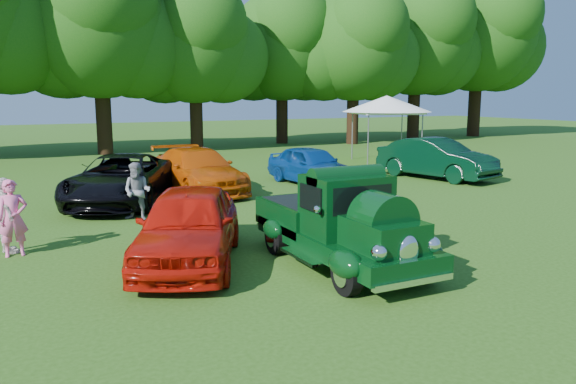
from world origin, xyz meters
name	(u,v)px	position (x,y,z in m)	size (l,w,h in m)	color
ground	(286,267)	(0.00, 0.00, 0.00)	(120.00, 120.00, 0.00)	#284F12
hero_pickup	(340,226)	(1.03, -0.28, 0.78)	(2.14, 4.59, 1.79)	black
red_convertible	(189,226)	(-1.58, 1.09, 0.76)	(1.80, 4.47, 1.52)	#B01107
back_car_black	(121,179)	(-1.66, 8.02, 0.75)	(2.47, 5.36, 1.49)	black
back_car_orange	(198,171)	(1.08, 8.97, 0.74)	(2.07, 5.10, 1.48)	#BB4706
back_car_blue	(311,165)	(5.37, 8.79, 0.71)	(1.67, 4.14, 1.41)	navy
back_car_green	(436,158)	(10.50, 7.86, 0.79)	(1.68, 4.82, 1.59)	black
spectator_pink	(13,218)	(-4.66, 3.20, 0.80)	(0.58, 0.38, 1.59)	pink
spectator_grey	(137,191)	(-1.67, 5.50, 0.77)	(0.74, 0.58, 1.53)	gray
spectator_white	(6,216)	(-4.78, 3.46, 0.80)	(0.94, 0.39, 1.61)	beige
canopy_tent	(387,104)	(12.08, 13.38, 2.82)	(5.39, 5.39, 3.25)	white
tree_line	(102,24)	(0.46, 23.84, 7.11)	(65.76, 10.90, 12.45)	#311C10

